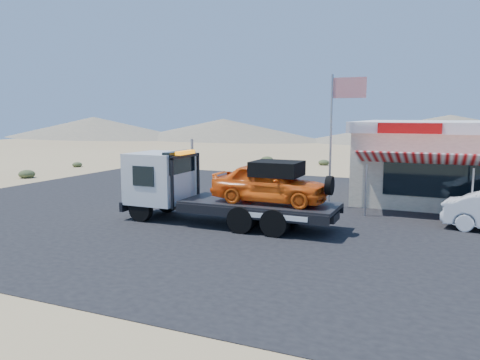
{
  "coord_description": "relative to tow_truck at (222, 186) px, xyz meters",
  "views": [
    {
      "loc": [
        9.43,
        -16.51,
        4.26
      ],
      "look_at": [
        1.55,
        1.46,
        1.5
      ],
      "focal_mm": 35.0,
      "sensor_mm": 36.0,
      "label": 1
    }
  ],
  "objects": [
    {
      "name": "ground",
      "position": [
        -1.6,
        0.38,
        -1.51
      ],
      "size": [
        120.0,
        120.0,
        0.0
      ],
      "primitive_type": "plane",
      "color": "#9E7F5A",
      "rests_on": "ground"
    },
    {
      "name": "asphalt_lot",
      "position": [
        0.4,
        3.38,
        -1.5
      ],
      "size": [
        32.0,
        24.0,
        0.02
      ],
      "primitive_type": "cube",
      "color": "black",
      "rests_on": "ground"
    },
    {
      "name": "tow_truck",
      "position": [
        0.0,
        0.0,
        0.0
      ],
      "size": [
        8.41,
        2.49,
        2.81
      ],
      "color": "black",
      "rests_on": "asphalt_lot"
    },
    {
      "name": "jerky_store",
      "position": [
        8.9,
        9.35,
        0.48
      ],
      "size": [
        10.4,
        9.97,
        3.9
      ],
      "color": "#BDAE8E",
      "rests_on": "asphalt_lot"
    },
    {
      "name": "flagpole",
      "position": [
        3.33,
        4.88,
        2.25
      ],
      "size": [
        1.55,
        0.1,
        6.0
      ],
      "color": "#99999E",
      "rests_on": "asphalt_lot"
    },
    {
      "name": "desert_scrub",
      "position": [
        -14.82,
        9.43,
        -1.21
      ],
      "size": [
        24.73,
        30.79,
        0.73
      ],
      "color": "#303F21",
      "rests_on": "ground"
    },
    {
      "name": "distant_hills",
      "position": [
        -11.37,
        55.52,
        0.37
      ],
      "size": [
        126.0,
        48.0,
        4.2
      ],
      "color": "#726B59",
      "rests_on": "ground"
    }
  ]
}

